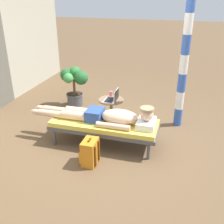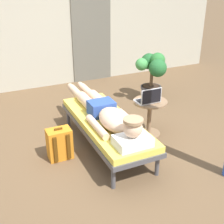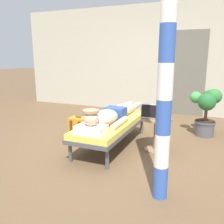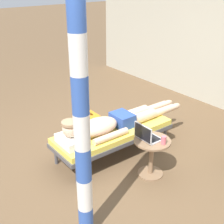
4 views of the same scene
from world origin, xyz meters
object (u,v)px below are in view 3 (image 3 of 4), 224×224
at_px(lounge_chair, 112,125).
at_px(person_reclining, 111,115).
at_px(potted_plant, 207,108).
at_px(side_table, 156,128).
at_px(laptop, 152,114).
at_px(drink_glass, 167,115).
at_px(backpack, 79,129).
at_px(porch_post, 165,81).

bearing_deg(lounge_chair, person_reclining, -90.00).
distance_m(lounge_chair, potted_plant, 1.81).
bearing_deg(side_table, laptop, -139.48).
height_order(drink_glass, backpack, drink_glass).
relative_size(laptop, drink_glass, 2.95).
distance_m(side_table, backpack, 1.35).
distance_m(backpack, porch_post, 2.30).
distance_m(person_reclining, laptop, 0.65).
bearing_deg(side_table, person_reclining, -170.41).
xyz_separation_m(drink_glass, backpack, (-1.49, -0.10, -0.38)).
relative_size(lounge_chair, laptop, 5.83).
relative_size(person_reclining, side_table, 4.15).
height_order(side_table, drink_glass, drink_glass).
bearing_deg(person_reclining, laptop, 6.01).
relative_size(laptop, potted_plant, 0.35).
distance_m(laptop, potted_plant, 1.33).
relative_size(laptop, porch_post, 0.13).
xyz_separation_m(lounge_chair, side_table, (0.71, 0.09, 0.01)).
bearing_deg(lounge_chair, backpack, 177.18).
bearing_deg(potted_plant, porch_post, -98.62).
relative_size(drink_glass, porch_post, 0.04).
height_order(backpack, potted_plant, potted_plant).
distance_m(lounge_chair, person_reclining, 0.18).
height_order(laptop, potted_plant, potted_plant).
xyz_separation_m(side_table, laptop, (-0.06, -0.05, 0.23)).
distance_m(person_reclining, potted_plant, 1.82).
bearing_deg(drink_glass, potted_plant, 61.91).
distance_m(person_reclining, side_table, 0.74).
bearing_deg(lounge_chair, porch_post, -48.09).
bearing_deg(lounge_chair, drink_glass, 8.59).
bearing_deg(drink_glass, person_reclining, -169.19).
bearing_deg(side_table, potted_plant, 56.82).
xyz_separation_m(lounge_chair, backpack, (-0.64, 0.03, -0.15)).
bearing_deg(potted_plant, person_reclining, -139.97).
xyz_separation_m(person_reclining, laptop, (0.65, 0.07, 0.06)).
bearing_deg(backpack, potted_plant, 28.57).
distance_m(potted_plant, porch_post, 2.43).
relative_size(lounge_chair, potted_plant, 2.07).
height_order(drink_glass, porch_post, porch_post).
bearing_deg(side_table, porch_post, -74.84).
bearing_deg(lounge_chair, potted_plant, 39.19).
distance_m(lounge_chair, porch_post, 1.79).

